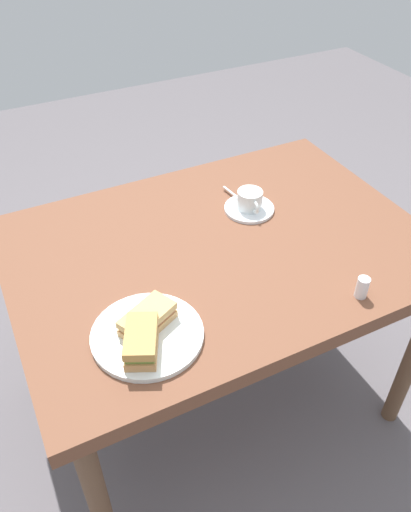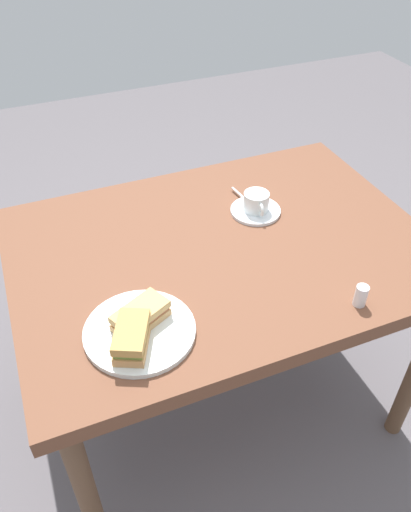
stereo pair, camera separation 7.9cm
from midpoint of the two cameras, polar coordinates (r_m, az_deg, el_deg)
ground_plane at (r=2.02m, az=0.08°, el=-15.29°), size 6.00×6.00×0.00m
dining_table at (r=1.52m, az=0.10°, el=-0.98°), size 1.20×0.86×0.74m
sandwich_plate at (r=1.23m, az=-8.41°, el=-8.78°), size 0.27×0.27×0.01m
sandwich_front at (r=1.22m, az=-8.39°, el=-7.07°), size 0.15×0.12×0.05m
sandwich_back at (r=1.17m, az=-9.18°, el=-9.48°), size 0.12×0.14×0.06m
coffee_saucer at (r=1.61m, az=3.50°, el=5.30°), size 0.16×0.16×0.01m
coffee_cup at (r=1.59m, az=3.58°, el=6.34°), size 0.08×0.11×0.06m
spoon at (r=1.65m, az=1.98°, el=6.76°), size 0.02×0.10×0.01m
salt_shaker at (r=1.34m, az=15.56°, el=-3.46°), size 0.03×0.03×0.06m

